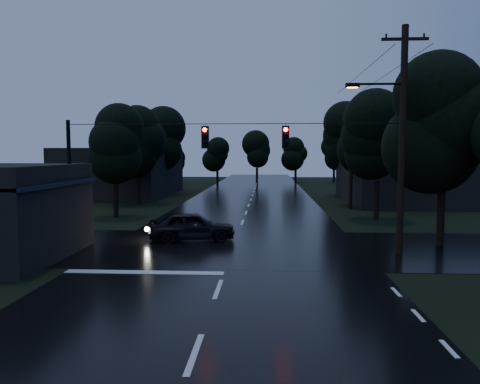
# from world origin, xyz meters

# --- Properties ---
(ground) EXTENTS (160.00, 160.00, 0.00)m
(ground) POSITION_xyz_m (0.00, 0.00, 0.00)
(ground) COLOR black
(ground) RESTS_ON ground
(main_road) EXTENTS (12.00, 120.00, 0.02)m
(main_road) POSITION_xyz_m (0.00, 30.00, 0.00)
(main_road) COLOR black
(main_road) RESTS_ON ground
(cross_street) EXTENTS (60.00, 9.00, 0.02)m
(cross_street) POSITION_xyz_m (0.00, 12.00, 0.00)
(cross_street) COLOR black
(cross_street) RESTS_ON ground
(building_far_right) EXTENTS (10.00, 14.00, 4.40)m
(building_far_right) POSITION_xyz_m (14.00, 34.00, 2.20)
(building_far_right) COLOR black
(building_far_right) RESTS_ON ground
(building_far_left) EXTENTS (10.00, 16.00, 5.00)m
(building_far_left) POSITION_xyz_m (-14.00, 40.00, 2.50)
(building_far_left) COLOR black
(building_far_left) RESTS_ON ground
(utility_pole_main) EXTENTS (3.50, 0.30, 10.00)m
(utility_pole_main) POSITION_xyz_m (7.41, 11.00, 5.26)
(utility_pole_main) COLOR black
(utility_pole_main) RESTS_ON ground
(utility_pole_far) EXTENTS (2.00, 0.30, 7.50)m
(utility_pole_far) POSITION_xyz_m (8.30, 28.00, 3.88)
(utility_pole_far) COLOR black
(utility_pole_far) RESTS_ON ground
(anchor_pole_left) EXTENTS (0.18, 0.18, 6.00)m
(anchor_pole_left) POSITION_xyz_m (-7.50, 11.00, 3.00)
(anchor_pole_left) COLOR black
(anchor_pole_left) RESTS_ON ground
(span_signals) EXTENTS (15.00, 0.37, 1.12)m
(span_signals) POSITION_xyz_m (0.56, 10.99, 5.24)
(span_signals) COLOR black
(span_signals) RESTS_ON ground
(tree_corner_near) EXTENTS (4.48, 4.48, 9.44)m
(tree_corner_near) POSITION_xyz_m (10.00, 13.00, 5.99)
(tree_corner_near) COLOR black
(tree_corner_near) RESTS_ON ground
(tree_left_a) EXTENTS (3.92, 3.92, 8.26)m
(tree_left_a) POSITION_xyz_m (-9.00, 22.00, 5.24)
(tree_left_a) COLOR black
(tree_left_a) RESTS_ON ground
(tree_left_b) EXTENTS (4.20, 4.20, 8.85)m
(tree_left_b) POSITION_xyz_m (-9.60, 30.00, 5.62)
(tree_left_b) COLOR black
(tree_left_b) RESTS_ON ground
(tree_left_c) EXTENTS (4.48, 4.48, 9.44)m
(tree_left_c) POSITION_xyz_m (-10.20, 40.00, 5.99)
(tree_left_c) COLOR black
(tree_left_c) RESTS_ON ground
(tree_right_a) EXTENTS (4.20, 4.20, 8.85)m
(tree_right_a) POSITION_xyz_m (9.00, 22.00, 5.62)
(tree_right_a) COLOR black
(tree_right_a) RESTS_ON ground
(tree_right_b) EXTENTS (4.48, 4.48, 9.44)m
(tree_right_b) POSITION_xyz_m (9.60, 30.00, 5.99)
(tree_right_b) COLOR black
(tree_right_b) RESTS_ON ground
(tree_right_c) EXTENTS (4.76, 4.76, 10.03)m
(tree_right_c) POSITION_xyz_m (10.20, 40.00, 6.37)
(tree_right_c) COLOR black
(tree_right_c) RESTS_ON ground
(car) EXTENTS (4.68, 2.59, 1.51)m
(car) POSITION_xyz_m (-2.27, 13.69, 0.75)
(car) COLOR black
(car) RESTS_ON ground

